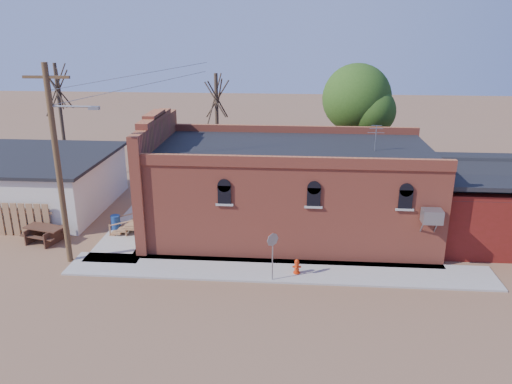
# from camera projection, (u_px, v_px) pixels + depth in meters

# --- Properties ---
(ground) EXTENTS (120.00, 120.00, 0.00)m
(ground) POSITION_uv_depth(u_px,v_px,m) (243.00, 280.00, 21.50)
(ground) COLOR brown
(ground) RESTS_ON ground
(sidewalk_south) EXTENTS (19.00, 2.20, 0.08)m
(sidewalk_south) POSITION_uv_depth(u_px,v_px,m) (278.00, 271.00, 22.23)
(sidewalk_south) COLOR #9E9991
(sidewalk_south) RESTS_ON ground
(sidewalk_west) EXTENTS (2.60, 10.00, 0.08)m
(sidewalk_west) POSITION_uv_depth(u_px,v_px,m) (141.00, 222.00, 27.62)
(sidewalk_west) COLOR #9E9991
(sidewalk_west) RESTS_ON ground
(brick_bar) EXTENTS (16.40, 7.97, 6.30)m
(brick_bar) POSITION_uv_depth(u_px,v_px,m) (285.00, 189.00, 25.82)
(brick_bar) COLOR #CC583E
(brick_bar) RESTS_ON ground
(red_shed) EXTENTS (5.40, 6.40, 4.30)m
(red_shed) POSITION_uv_depth(u_px,v_px,m) (480.00, 195.00, 25.12)
(red_shed) COLOR #5F1810
(red_shed) RESTS_ON ground
(wood_fence) EXTENTS (5.20, 0.10, 1.80)m
(wood_fence) POSITION_uv_depth(u_px,v_px,m) (4.00, 219.00, 25.75)
(wood_fence) COLOR #906241
(wood_fence) RESTS_ON ground
(utility_pole) EXTENTS (3.12, 0.26, 9.00)m
(utility_pole) POSITION_uv_depth(u_px,v_px,m) (59.00, 162.00, 21.70)
(utility_pole) COLOR #523321
(utility_pole) RESTS_ON ground
(tree_bare_near) EXTENTS (2.80, 2.80, 7.65)m
(tree_bare_near) POSITION_uv_depth(u_px,v_px,m) (216.00, 98.00, 32.08)
(tree_bare_near) COLOR #4C3B2B
(tree_bare_near) RESTS_ON ground
(tree_bare_far) EXTENTS (2.80, 2.80, 8.16)m
(tree_bare_far) POSITION_uv_depth(u_px,v_px,m) (57.00, 88.00, 33.71)
(tree_bare_far) COLOR #4C3B2B
(tree_bare_far) RESTS_ON ground
(tree_leafy) EXTENTS (4.40, 4.40, 8.15)m
(tree_leafy) POSITION_uv_depth(u_px,v_px,m) (357.00, 98.00, 31.90)
(tree_leafy) COLOR #4C3B2B
(tree_leafy) RESTS_ON ground
(fire_hydrant) EXTENTS (0.39, 0.37, 0.67)m
(fire_hydrant) POSITION_uv_depth(u_px,v_px,m) (297.00, 266.00, 21.82)
(fire_hydrant) COLOR red
(fire_hydrant) RESTS_ON sidewalk_south
(stop_sign) EXTENTS (0.46, 0.45, 2.17)m
(stop_sign) POSITION_uv_depth(u_px,v_px,m) (273.00, 244.00, 20.85)
(stop_sign) COLOR gray
(stop_sign) RESTS_ON sidewalk_south
(trash_barrel) EXTENTS (0.64, 0.64, 0.76)m
(trash_barrel) POSITION_uv_depth(u_px,v_px,m) (116.00, 222.00, 26.52)
(trash_barrel) COLOR navy
(trash_barrel) RESTS_ON sidewalk_west
(picnic_table) EXTENTS (2.26, 1.92, 0.81)m
(picnic_table) POSITION_uv_depth(u_px,v_px,m) (45.00, 232.00, 25.12)
(picnic_table) COLOR #46291C
(picnic_table) RESTS_ON ground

